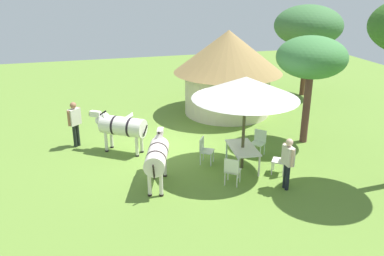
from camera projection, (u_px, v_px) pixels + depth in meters
name	position (u px, v px, depth m)	size (l,w,h in m)	color
ground_plane	(168.00, 148.00, 15.11)	(36.00, 36.00, 0.00)	olive
thatched_hut	(228.00, 68.00, 18.24)	(4.89, 4.89, 3.78)	beige
shade_umbrella	(246.00, 88.00, 12.58)	(3.38, 3.38, 3.09)	#464229
patio_dining_table	(243.00, 149.00, 13.32)	(1.56, 0.93, 0.74)	silver
patio_chair_near_hut	(259.00, 141.00, 14.37)	(0.61, 0.61, 0.90)	silver
patio_chair_east_end	(205.00, 149.00, 13.70)	(0.60, 0.59, 0.90)	silver
patio_chair_west_end	(232.00, 170.00, 12.24)	(0.60, 0.60, 0.90)	silver
patio_chair_near_lawn	(282.00, 159.00, 12.94)	(0.60, 0.60, 0.90)	white
guest_beside_umbrella	(288.00, 159.00, 11.87)	(0.58, 0.22, 1.61)	black
standing_watcher	(75.00, 120.00, 14.87)	(0.47, 0.49, 1.72)	black
striped_lounge_chair	(123.00, 123.00, 16.88)	(0.61, 0.85, 0.63)	#C54247
zebra_nearest_camera	(122.00, 126.00, 14.42)	(1.56, 1.98, 1.51)	silver
zebra_by_umbrella	(157.00, 156.00, 12.10)	(2.23, 1.05, 1.51)	silver
acacia_tree_left_background	(308.00, 26.00, 20.53)	(3.43, 3.43, 4.66)	brown
acacia_tree_right_background	(312.00, 58.00, 14.54)	(2.53, 2.53, 4.02)	brown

